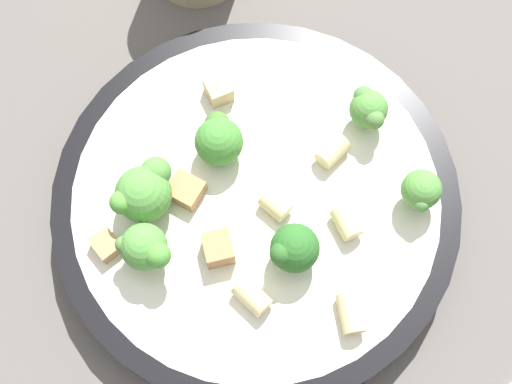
% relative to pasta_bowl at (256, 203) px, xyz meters
% --- Properties ---
extents(ground_plane, '(2.00, 2.00, 0.00)m').
position_rel_pasta_bowl_xyz_m(ground_plane, '(0.00, 0.00, -0.02)').
color(ground_plane, '#5B5651').
extents(pasta_bowl, '(0.29, 0.29, 0.03)m').
position_rel_pasta_bowl_xyz_m(pasta_bowl, '(0.00, 0.00, 0.00)').
color(pasta_bowl, black).
rests_on(pasta_bowl, ground_plane).
extents(broccoli_floret_0, '(0.03, 0.03, 0.03)m').
position_rel_pasta_bowl_xyz_m(broccoli_floret_0, '(-0.06, -0.10, 0.03)').
color(broccoli_floret_0, '#84AD60').
rests_on(broccoli_floret_0, pasta_bowl).
extents(broccoli_floret_1, '(0.03, 0.03, 0.03)m').
position_rel_pasta_bowl_xyz_m(broccoli_floret_1, '(0.01, -0.10, 0.03)').
color(broccoli_floret_1, '#84AD60').
rests_on(broccoli_floret_1, pasta_bowl).
extents(broccoli_floret_2, '(0.04, 0.03, 0.04)m').
position_rel_pasta_bowl_xyz_m(broccoli_floret_2, '(0.04, 0.00, 0.03)').
color(broccoli_floret_2, '#84AD60').
rests_on(broccoli_floret_2, pasta_bowl).
extents(broccoli_floret_3, '(0.04, 0.05, 0.04)m').
position_rel_pasta_bowl_xyz_m(broccoli_floret_3, '(0.04, 0.07, 0.03)').
color(broccoli_floret_3, '#84AD60').
rests_on(broccoli_floret_3, pasta_bowl).
extents(broccoli_floret_4, '(0.03, 0.04, 0.04)m').
position_rel_pasta_bowl_xyz_m(broccoli_floret_4, '(-0.05, 0.00, 0.03)').
color(broccoli_floret_4, '#84AD60').
rests_on(broccoli_floret_4, pasta_bowl).
extents(broccoli_floret_5, '(0.04, 0.03, 0.04)m').
position_rel_pasta_bowl_xyz_m(broccoli_floret_5, '(-0.00, 0.09, 0.04)').
color(broccoli_floret_5, '#84AD60').
rests_on(broccoli_floret_5, pasta_bowl).
extents(rigatoni_0, '(0.02, 0.02, 0.01)m').
position_rel_pasta_bowl_xyz_m(rigatoni_0, '(-0.01, -0.01, 0.02)').
color(rigatoni_0, beige).
rests_on(rigatoni_0, pasta_bowl).
extents(rigatoni_1, '(0.03, 0.02, 0.02)m').
position_rel_pasta_bowl_xyz_m(rigatoni_1, '(-0.11, -0.01, 0.02)').
color(rigatoni_1, beige).
rests_on(rigatoni_1, pasta_bowl).
extents(rigatoni_2, '(0.02, 0.02, 0.02)m').
position_rel_pasta_bowl_xyz_m(rigatoni_2, '(-0.05, -0.04, 0.02)').
color(rigatoni_2, beige).
rests_on(rigatoni_2, pasta_bowl).
extents(rigatoni_3, '(0.02, 0.03, 0.02)m').
position_rel_pasta_bowl_xyz_m(rigatoni_3, '(-0.00, -0.06, 0.02)').
color(rigatoni_3, beige).
rests_on(rigatoni_3, pasta_bowl).
extents(rigatoni_4, '(0.03, 0.02, 0.02)m').
position_rel_pasta_bowl_xyz_m(rigatoni_4, '(-0.06, 0.04, 0.02)').
color(rigatoni_4, beige).
rests_on(rigatoni_4, pasta_bowl).
extents(chicken_chunk_0, '(0.03, 0.02, 0.02)m').
position_rel_pasta_bowl_xyz_m(chicken_chunk_0, '(-0.02, 0.04, 0.02)').
color(chicken_chunk_0, '#A87A4C').
rests_on(chicken_chunk_0, pasta_bowl).
extents(chicken_chunk_1, '(0.03, 0.03, 0.01)m').
position_rel_pasta_bowl_xyz_m(chicken_chunk_1, '(0.03, 0.04, 0.02)').
color(chicken_chunk_1, '#A87A4C').
rests_on(chicken_chunk_1, pasta_bowl).
extents(chicken_chunk_2, '(0.02, 0.02, 0.01)m').
position_rel_pasta_bowl_xyz_m(chicken_chunk_2, '(0.02, 0.11, 0.02)').
color(chicken_chunk_2, tan).
rests_on(chicken_chunk_2, pasta_bowl).
extents(chicken_chunk_3, '(0.02, 0.02, 0.02)m').
position_rel_pasta_bowl_xyz_m(chicken_chunk_3, '(0.08, -0.02, 0.02)').
color(chicken_chunk_3, tan).
rests_on(chicken_chunk_3, pasta_bowl).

